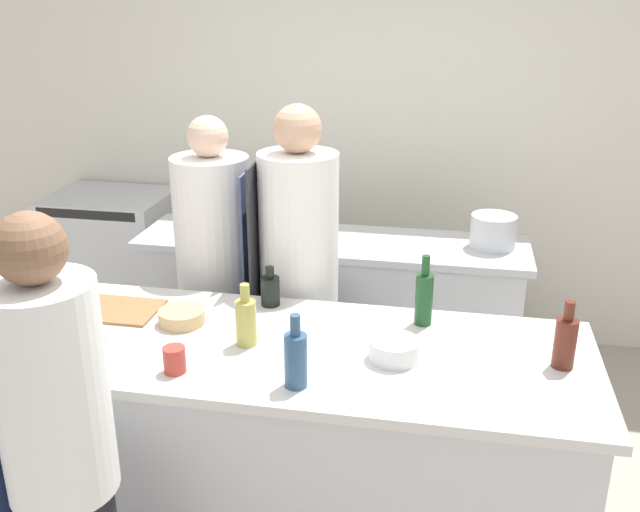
{
  "coord_description": "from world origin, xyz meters",
  "views": [
    {
      "loc": [
        0.54,
        -2.42,
        2.24
      ],
      "look_at": [
        0.0,
        0.35,
        1.17
      ],
      "focal_mm": 40.0,
      "sensor_mm": 36.0,
      "label": 1
    }
  ],
  "objects_px": {
    "oven_range": "(115,262)",
    "bottle_olive_oil": "(424,297)",
    "bowl_mixing_large": "(394,350)",
    "cup": "(174,360)",
    "bottle_wine": "(296,358)",
    "chef_at_stove": "(216,282)",
    "bottle_sauce": "(270,290)",
    "chef_at_prep_near": "(62,467)",
    "bowl_prep_small": "(76,340)",
    "chef_at_pass_far": "(298,286)",
    "bowl_ceramic_blue": "(182,317)",
    "bottle_vinegar": "(246,321)",
    "bottle_cooking_oil": "(565,341)",
    "stockpot": "(493,231)"
  },
  "relations": [
    {
      "from": "chef_at_pass_far",
      "to": "bowl_mixing_large",
      "type": "height_order",
      "value": "chef_at_pass_far"
    },
    {
      "from": "bottle_sauce",
      "to": "bowl_mixing_large",
      "type": "relative_size",
      "value": 0.95
    },
    {
      "from": "chef_at_pass_far",
      "to": "oven_range",
      "type": "bearing_deg",
      "value": 53.49
    },
    {
      "from": "bowl_mixing_large",
      "to": "cup",
      "type": "height_order",
      "value": "cup"
    },
    {
      "from": "bottle_vinegar",
      "to": "bottle_cooking_oil",
      "type": "distance_m",
      "value": 1.2
    },
    {
      "from": "bowl_mixing_large",
      "to": "chef_at_stove",
      "type": "bearing_deg",
      "value": 141.31
    },
    {
      "from": "bowl_mixing_large",
      "to": "bottle_cooking_oil",
      "type": "bearing_deg",
      "value": 5.89
    },
    {
      "from": "chef_at_pass_far",
      "to": "bottle_wine",
      "type": "relative_size",
      "value": 6.36
    },
    {
      "from": "chef_at_prep_near",
      "to": "bowl_ceramic_blue",
      "type": "relative_size",
      "value": 8.65
    },
    {
      "from": "bottle_wine",
      "to": "bowl_ceramic_blue",
      "type": "xyz_separation_m",
      "value": [
        -0.58,
        0.4,
        -0.08
      ]
    },
    {
      "from": "stockpot",
      "to": "bottle_wine",
      "type": "bearing_deg",
      "value": -114.32
    },
    {
      "from": "oven_range",
      "to": "bottle_cooking_oil",
      "type": "relative_size",
      "value": 3.6
    },
    {
      "from": "bottle_sauce",
      "to": "stockpot",
      "type": "bearing_deg",
      "value": 44.04
    },
    {
      "from": "oven_range",
      "to": "bottle_olive_oil",
      "type": "xyz_separation_m",
      "value": [
        2.15,
        -1.47,
        0.56
      ]
    },
    {
      "from": "bottle_olive_oil",
      "to": "cup",
      "type": "distance_m",
      "value": 1.04
    },
    {
      "from": "chef_at_prep_near",
      "to": "bottle_wine",
      "type": "height_order",
      "value": "chef_at_prep_near"
    },
    {
      "from": "chef_at_pass_far",
      "to": "bottle_sauce",
      "type": "xyz_separation_m",
      "value": [
        -0.06,
        -0.32,
        0.11
      ]
    },
    {
      "from": "bottle_sauce",
      "to": "oven_range",
      "type": "bearing_deg",
      "value": 136.51
    },
    {
      "from": "bottle_sauce",
      "to": "bowl_prep_small",
      "type": "xyz_separation_m",
      "value": [
        -0.65,
        -0.52,
        -0.05
      ]
    },
    {
      "from": "chef_at_prep_near",
      "to": "bottle_olive_oil",
      "type": "xyz_separation_m",
      "value": [
        1.05,
        1.07,
        0.2
      ]
    },
    {
      "from": "chef_at_pass_far",
      "to": "bottle_cooking_oil",
      "type": "height_order",
      "value": "chef_at_pass_far"
    },
    {
      "from": "bottle_cooking_oil",
      "to": "bowl_ceramic_blue",
      "type": "relative_size",
      "value": 1.37
    },
    {
      "from": "oven_range",
      "to": "bowl_mixing_large",
      "type": "distance_m",
      "value": 2.78
    },
    {
      "from": "bottle_wine",
      "to": "chef_at_stove",
      "type": "bearing_deg",
      "value": 122.16
    },
    {
      "from": "bottle_vinegar",
      "to": "bottle_wine",
      "type": "relative_size",
      "value": 0.93
    },
    {
      "from": "chef_at_stove",
      "to": "bottle_sauce",
      "type": "relative_size",
      "value": 9.31
    },
    {
      "from": "bottle_vinegar",
      "to": "stockpot",
      "type": "bearing_deg",
      "value": 53.55
    },
    {
      "from": "bottle_olive_oil",
      "to": "bowl_mixing_large",
      "type": "bearing_deg",
      "value": -105.31
    },
    {
      "from": "oven_range",
      "to": "bowl_ceramic_blue",
      "type": "distance_m",
      "value": 2.08
    },
    {
      "from": "bottle_sauce",
      "to": "stockpot",
      "type": "xyz_separation_m",
      "value": [
        0.99,
        0.95,
        0.02
      ]
    },
    {
      "from": "chef_at_stove",
      "to": "bowl_mixing_large",
      "type": "bearing_deg",
      "value": 49.29
    },
    {
      "from": "bottle_cooking_oil",
      "to": "stockpot",
      "type": "height_order",
      "value": "bottle_cooking_oil"
    },
    {
      "from": "chef_at_prep_near",
      "to": "stockpot",
      "type": "height_order",
      "value": "chef_at_prep_near"
    },
    {
      "from": "bottle_cooking_oil",
      "to": "bottle_sauce",
      "type": "bearing_deg",
      "value": 164.87
    },
    {
      "from": "oven_range",
      "to": "bottle_olive_oil",
      "type": "bearing_deg",
      "value": -34.25
    },
    {
      "from": "bowl_mixing_large",
      "to": "chef_at_prep_near",
      "type": "bearing_deg",
      "value": -142.1
    },
    {
      "from": "oven_range",
      "to": "bottle_sauce",
      "type": "relative_size",
      "value": 5.27
    },
    {
      "from": "bottle_cooking_oil",
      "to": "chef_at_pass_far",
      "type": "bearing_deg",
      "value": 150.74
    },
    {
      "from": "oven_range",
      "to": "cup",
      "type": "height_order",
      "value": "cup"
    },
    {
      "from": "oven_range",
      "to": "bottle_vinegar",
      "type": "bearing_deg",
      "value": -50.23
    },
    {
      "from": "bottle_olive_oil",
      "to": "bottle_sauce",
      "type": "bearing_deg",
      "value": 174.77
    },
    {
      "from": "oven_range",
      "to": "bowl_prep_small",
      "type": "bearing_deg",
      "value": -66.69
    },
    {
      "from": "bowl_mixing_large",
      "to": "bottle_sauce",
      "type": "bearing_deg",
      "value": 146.32
    },
    {
      "from": "chef_at_pass_far",
      "to": "bowl_prep_small",
      "type": "relative_size",
      "value": 7.53
    },
    {
      "from": "bottle_wine",
      "to": "bowl_ceramic_blue",
      "type": "bearing_deg",
      "value": 145.7
    },
    {
      "from": "bottle_wine",
      "to": "stockpot",
      "type": "xyz_separation_m",
      "value": [
        0.72,
        1.6,
        -0.02
      ]
    },
    {
      "from": "stockpot",
      "to": "cup",
      "type": "bearing_deg",
      "value": -126.56
    },
    {
      "from": "chef_at_pass_far",
      "to": "stockpot",
      "type": "distance_m",
      "value": 1.14
    },
    {
      "from": "chef_at_stove",
      "to": "bowl_prep_small",
      "type": "bearing_deg",
      "value": -18.16
    },
    {
      "from": "stockpot",
      "to": "chef_at_pass_far",
      "type": "bearing_deg",
      "value": -145.66
    }
  ]
}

